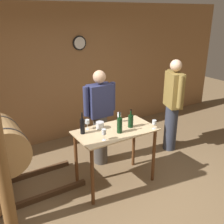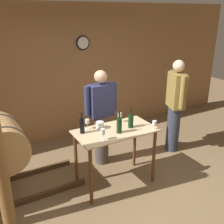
% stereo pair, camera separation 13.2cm
% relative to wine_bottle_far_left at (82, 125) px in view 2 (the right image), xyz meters
% --- Properties ---
extents(ground_plane, '(14.00, 14.00, 0.00)m').
position_rel_wine_bottle_far_left_xyz_m(ground_plane, '(0.54, -0.68, -1.03)').
color(ground_plane, brown).
extents(back_wall, '(8.40, 0.08, 2.70)m').
position_rel_wine_bottle_far_left_xyz_m(back_wall, '(0.54, 1.80, 0.33)').
color(back_wall, '#996B42').
rests_on(back_wall, ground_plane).
extents(tasting_table, '(1.19, 0.64, 0.91)m').
position_rel_wine_bottle_far_left_xyz_m(tasting_table, '(0.46, -0.15, -0.30)').
color(tasting_table, '#D1B284').
rests_on(tasting_table, ground_plane).
extents(wine_bottle_far_left, '(0.07, 0.07, 0.31)m').
position_rel_wine_bottle_far_left_xyz_m(wine_bottle_far_left, '(0.00, 0.00, 0.00)').
color(wine_bottle_far_left, black).
rests_on(wine_bottle_far_left, tasting_table).
extents(wine_bottle_left, '(0.08, 0.08, 0.32)m').
position_rel_wine_bottle_far_left_xyz_m(wine_bottle_left, '(0.46, -0.25, -0.00)').
color(wine_bottle_left, black).
rests_on(wine_bottle_left, tasting_table).
extents(wine_bottle_center, '(0.08, 0.08, 0.28)m').
position_rel_wine_bottle_far_left_xyz_m(wine_bottle_center, '(0.70, -0.18, -0.02)').
color(wine_bottle_center, black).
rests_on(wine_bottle_center, tasting_table).
extents(wine_glass_near_left, '(0.06, 0.06, 0.15)m').
position_rel_wine_bottle_far_left_xyz_m(wine_glass_near_left, '(0.12, 0.09, -0.01)').
color(wine_glass_near_left, silver).
rests_on(wine_glass_near_left, tasting_table).
extents(wine_glass_near_center, '(0.06, 0.06, 0.16)m').
position_rel_wine_bottle_far_left_xyz_m(wine_glass_near_center, '(0.15, -0.34, -0.00)').
color(wine_glass_near_center, silver).
rests_on(wine_glass_near_center, tasting_table).
extents(wine_glass_near_right, '(0.06, 0.06, 0.16)m').
position_rel_wine_bottle_far_left_xyz_m(wine_glass_near_right, '(0.67, 0.07, -0.01)').
color(wine_glass_near_right, silver).
rests_on(wine_glass_near_right, tasting_table).
extents(wine_glass_far_side, '(0.06, 0.06, 0.13)m').
position_rel_wine_bottle_far_left_xyz_m(wine_glass_far_side, '(0.96, -0.41, -0.02)').
color(wine_glass_far_side, silver).
rests_on(wine_glass_far_side, tasting_table).
extents(ice_bucket, '(0.12, 0.12, 0.10)m').
position_rel_wine_bottle_far_left_xyz_m(ice_bucket, '(0.29, 0.02, -0.07)').
color(ice_bucket, silver).
rests_on(ice_bucket, tasting_table).
extents(person_host, '(0.59, 0.24, 1.66)m').
position_rel_wine_bottle_far_left_xyz_m(person_host, '(0.56, 0.50, -0.15)').
color(person_host, '#4C4742').
rests_on(person_host, ground_plane).
extents(person_visitor_with_scarf, '(0.34, 0.56, 1.74)m').
position_rel_wine_bottle_far_left_xyz_m(person_visitor_with_scarf, '(1.94, 0.21, -0.10)').
color(person_visitor_with_scarf, '#333847').
rests_on(person_visitor_with_scarf, ground_plane).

